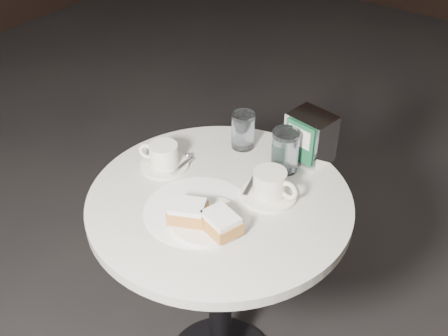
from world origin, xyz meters
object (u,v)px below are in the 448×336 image
at_px(cafe_table, 220,251).
at_px(water_glass_right, 285,151).
at_px(napkin_dispenser, 310,137).
at_px(coffee_cup_left, 164,157).
at_px(beignet_plate, 205,219).
at_px(coffee_cup_right, 270,186).
at_px(water_glass_left, 243,131).

relative_size(cafe_table, water_glass_right, 6.07).
bearing_deg(napkin_dispenser, coffee_cup_left, -128.72).
bearing_deg(beignet_plate, cafe_table, 108.91).
relative_size(coffee_cup_left, napkin_dispenser, 1.23).
distance_m(coffee_cup_left, coffee_cup_right, 0.32).
bearing_deg(napkin_dispenser, cafe_table, -98.96).
bearing_deg(water_glass_right, water_glass_left, 170.89).
bearing_deg(napkin_dispenser, water_glass_right, -98.94).
height_order(coffee_cup_left, water_glass_left, water_glass_left).
bearing_deg(coffee_cup_left, coffee_cup_right, -7.24).
bearing_deg(cafe_table, coffee_cup_left, 174.39).
bearing_deg(coffee_cup_right, water_glass_right, 104.10).
height_order(water_glass_right, napkin_dispenser, napkin_dispenser).
height_order(cafe_table, beignet_plate, beignet_plate).
bearing_deg(cafe_table, beignet_plate, -71.09).
height_order(coffee_cup_right, water_glass_left, water_glass_left).
bearing_deg(water_glass_left, napkin_dispenser, 18.49).
bearing_deg(coffee_cup_right, napkin_dispenser, 90.46).
distance_m(coffee_cup_right, water_glass_left, 0.24).
bearing_deg(napkin_dispenser, coffee_cup_right, -79.61).
height_order(beignet_plate, napkin_dispenser, napkin_dispenser).
relative_size(water_glass_left, napkin_dispenser, 0.78).
height_order(coffee_cup_right, napkin_dispenser, napkin_dispenser).
bearing_deg(coffee_cup_right, beignet_plate, -109.22).
bearing_deg(cafe_table, water_glass_right, 71.46).
relative_size(cafe_table, water_glass_left, 6.76).
height_order(water_glass_left, water_glass_right, water_glass_right).
bearing_deg(water_glass_left, coffee_cup_right, -38.50).
relative_size(cafe_table, beignet_plate, 3.62).
xyz_separation_m(water_glass_left, water_glass_right, (0.16, -0.03, 0.01)).
distance_m(beignet_plate, coffee_cup_right, 0.20).
bearing_deg(coffee_cup_left, water_glass_right, 15.29).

